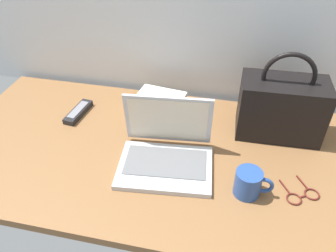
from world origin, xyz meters
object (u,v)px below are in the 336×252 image
object	(u,v)px
handbag	(281,107)
book_stack	(159,106)
coffee_mug	(249,183)
remote_control_near	(78,112)
laptop	(166,151)
eyeglasses	(302,195)

from	to	relation	value
handbag	book_stack	size ratio (longest dim) A/B	1.63
book_stack	coffee_mug	bearing A→B (deg)	-43.65
handbag	book_stack	world-z (taller)	handbag
remote_control_near	laptop	bearing A→B (deg)	-24.73
coffee_mug	book_stack	xyz separation A→B (m)	(-0.36, 0.35, -0.00)
coffee_mug	remote_control_near	size ratio (longest dim) A/B	0.72
laptop	eyeglasses	size ratio (longest dim) A/B	2.45
laptop	handbag	bearing A→B (deg)	33.08
remote_control_near	handbag	size ratio (longest dim) A/B	0.50
coffee_mug	remote_control_near	xyz separation A→B (m)	(-0.69, 0.28, -0.03)
eyeglasses	book_stack	world-z (taller)	book_stack
coffee_mug	eyeglasses	xyz separation A→B (m)	(0.17, 0.02, -0.04)
handbag	book_stack	xyz separation A→B (m)	(-0.46, 0.02, -0.07)
eyeglasses	coffee_mug	bearing A→B (deg)	-172.63
eyeglasses	laptop	bearing A→B (deg)	171.59
laptop	eyeglasses	world-z (taller)	laptop
laptop	book_stack	xyz separation A→B (m)	(-0.09, 0.26, -0.00)
remote_control_near	coffee_mug	bearing A→B (deg)	-21.91
laptop	coffee_mug	bearing A→B (deg)	-17.50
handbag	remote_control_near	bearing A→B (deg)	-176.14
coffee_mug	eyeglasses	world-z (taller)	coffee_mug
remote_control_near	handbag	xyz separation A→B (m)	(0.78, 0.05, 0.10)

